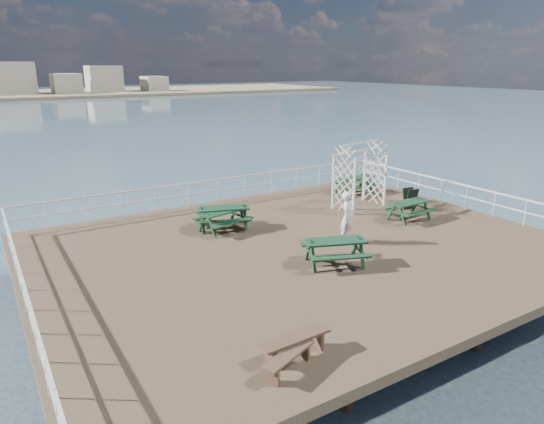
{
  "coord_description": "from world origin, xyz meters",
  "views": [
    {
      "loc": [
        -9.34,
        -13.08,
        6.17
      ],
      "look_at": [
        -0.63,
        1.05,
        1.1
      ],
      "focal_mm": 32.0,
      "sensor_mm": 36.0,
      "label": 1
    }
  ],
  "objects_px": {
    "picnic_table_d": "(335,247)",
    "person": "(348,217)",
    "picnic_table_c": "(355,182)",
    "flat_bench_far": "(295,342)",
    "picnic_table_b": "(223,213)",
    "picnic_table_a": "(223,216)",
    "picnic_table_e": "(410,206)",
    "trellis_arbor": "(360,179)",
    "flat_bench_near": "(289,358)"
  },
  "relations": [
    {
      "from": "picnic_table_c",
      "to": "flat_bench_far",
      "type": "xyz_separation_m",
      "value": [
        -10.47,
        -10.12,
        -0.23
      ]
    },
    {
      "from": "trellis_arbor",
      "to": "picnic_table_c",
      "type": "bearing_deg",
      "value": 44.04
    },
    {
      "from": "picnic_table_b",
      "to": "flat_bench_near",
      "type": "distance_m",
      "value": 9.55
    },
    {
      "from": "picnic_table_b",
      "to": "picnic_table_d",
      "type": "relative_size",
      "value": 1.02
    },
    {
      "from": "picnic_table_c",
      "to": "flat_bench_far",
      "type": "bearing_deg",
      "value": -137.85
    },
    {
      "from": "picnic_table_d",
      "to": "flat_bench_far",
      "type": "xyz_separation_m",
      "value": [
        -3.99,
        -3.6,
        -0.23
      ]
    },
    {
      "from": "picnic_table_c",
      "to": "trellis_arbor",
      "type": "xyz_separation_m",
      "value": [
        -1.44,
        -1.94,
        0.72
      ]
    },
    {
      "from": "picnic_table_d",
      "to": "person",
      "type": "height_order",
      "value": "person"
    },
    {
      "from": "picnic_table_e",
      "to": "trellis_arbor",
      "type": "relative_size",
      "value": 0.63
    },
    {
      "from": "picnic_table_b",
      "to": "person",
      "type": "xyz_separation_m",
      "value": [
        3.1,
        -3.75,
        0.32
      ]
    },
    {
      "from": "picnic_table_b",
      "to": "picnic_table_c",
      "type": "height_order",
      "value": "picnic_table_b"
    },
    {
      "from": "picnic_table_e",
      "to": "picnic_table_a",
      "type": "bearing_deg",
      "value": 156.11
    },
    {
      "from": "picnic_table_a",
      "to": "picnic_table_d",
      "type": "height_order",
      "value": "picnic_table_d"
    },
    {
      "from": "picnic_table_c",
      "to": "person",
      "type": "distance_m",
      "value": 7.07
    },
    {
      "from": "picnic_table_b",
      "to": "trellis_arbor",
      "type": "xyz_separation_m",
      "value": [
        6.49,
        -0.54,
        0.69
      ]
    },
    {
      "from": "picnic_table_a",
      "to": "trellis_arbor",
      "type": "bearing_deg",
      "value": -15.39
    },
    {
      "from": "person",
      "to": "trellis_arbor",
      "type": "bearing_deg",
      "value": 9.88
    },
    {
      "from": "flat_bench_near",
      "to": "flat_bench_far",
      "type": "height_order",
      "value": "flat_bench_far"
    },
    {
      "from": "picnic_table_d",
      "to": "flat_bench_far",
      "type": "height_order",
      "value": "picnic_table_d"
    },
    {
      "from": "flat_bench_near",
      "to": "trellis_arbor",
      "type": "height_order",
      "value": "trellis_arbor"
    },
    {
      "from": "picnic_table_e",
      "to": "picnic_table_b",
      "type": "bearing_deg",
      "value": 154.29
    },
    {
      "from": "flat_bench_far",
      "to": "picnic_table_d",
      "type": "bearing_deg",
      "value": 40.12
    },
    {
      "from": "picnic_table_a",
      "to": "flat_bench_near",
      "type": "bearing_deg",
      "value": -120.33
    },
    {
      "from": "picnic_table_a",
      "to": "picnic_table_e",
      "type": "distance_m",
      "value": 7.69
    },
    {
      "from": "picnic_table_b",
      "to": "flat_bench_far",
      "type": "xyz_separation_m",
      "value": [
        -2.53,
        -8.71,
        -0.25
      ]
    },
    {
      "from": "picnic_table_a",
      "to": "flat_bench_near",
      "type": "distance_m",
      "value": 9.31
    },
    {
      "from": "picnic_table_a",
      "to": "picnic_table_c",
      "type": "xyz_separation_m",
      "value": [
        8.05,
        1.62,
        0.01
      ]
    },
    {
      "from": "picnic_table_d",
      "to": "person",
      "type": "distance_m",
      "value": 2.17
    },
    {
      "from": "person",
      "to": "flat_bench_near",
      "type": "bearing_deg",
      "value": -172.3
    },
    {
      "from": "picnic_table_a",
      "to": "flat_bench_near",
      "type": "xyz_separation_m",
      "value": [
        -2.83,
        -8.86,
        -0.26
      ]
    },
    {
      "from": "picnic_table_a",
      "to": "person",
      "type": "relative_size",
      "value": 1.14
    },
    {
      "from": "picnic_table_d",
      "to": "flat_bench_far",
      "type": "distance_m",
      "value": 5.38
    },
    {
      "from": "picnic_table_e",
      "to": "trellis_arbor",
      "type": "height_order",
      "value": "trellis_arbor"
    },
    {
      "from": "picnic_table_b",
      "to": "flat_bench_far",
      "type": "height_order",
      "value": "picnic_table_b"
    },
    {
      "from": "picnic_table_c",
      "to": "flat_bench_near",
      "type": "xyz_separation_m",
      "value": [
        -10.88,
        -10.49,
        -0.28
      ]
    },
    {
      "from": "picnic_table_d",
      "to": "flat_bench_near",
      "type": "bearing_deg",
      "value": -117.01
    },
    {
      "from": "picnic_table_d",
      "to": "person",
      "type": "bearing_deg",
      "value": 60.49
    },
    {
      "from": "picnic_table_a",
      "to": "person",
      "type": "xyz_separation_m",
      "value": [
        3.22,
        -3.54,
        0.36
      ]
    },
    {
      "from": "picnic_table_c",
      "to": "picnic_table_e",
      "type": "distance_m",
      "value": 4.53
    },
    {
      "from": "person",
      "to": "picnic_table_c",
      "type": "bearing_deg",
      "value": 13.27
    },
    {
      "from": "picnic_table_c",
      "to": "flat_bench_near",
      "type": "bearing_deg",
      "value": -137.95
    },
    {
      "from": "picnic_table_d",
      "to": "flat_bench_far",
      "type": "relative_size",
      "value": 1.37
    },
    {
      "from": "flat_bench_near",
      "to": "trellis_arbor",
      "type": "bearing_deg",
      "value": 21.21
    },
    {
      "from": "flat_bench_far",
      "to": "person",
      "type": "xyz_separation_m",
      "value": [
        5.64,
        4.96,
        0.57
      ]
    },
    {
      "from": "picnic_table_a",
      "to": "flat_bench_far",
      "type": "xyz_separation_m",
      "value": [
        -2.42,
        -8.5,
        -0.21
      ]
    },
    {
      "from": "picnic_table_b",
      "to": "picnic_table_c",
      "type": "xyz_separation_m",
      "value": [
        7.93,
        1.41,
        -0.02
      ]
    },
    {
      "from": "picnic_table_d",
      "to": "trellis_arbor",
      "type": "height_order",
      "value": "trellis_arbor"
    },
    {
      "from": "flat_bench_near",
      "to": "flat_bench_far",
      "type": "relative_size",
      "value": 0.87
    },
    {
      "from": "picnic_table_b",
      "to": "picnic_table_a",
      "type": "bearing_deg",
      "value": -100.7
    },
    {
      "from": "picnic_table_b",
      "to": "picnic_table_d",
      "type": "bearing_deg",
      "value": -55.92
    }
  ]
}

